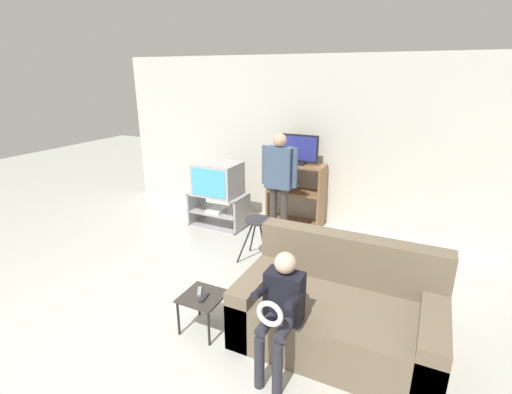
{
  "coord_description": "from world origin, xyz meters",
  "views": [
    {
      "loc": [
        2.02,
        -1.75,
        2.34
      ],
      "look_at": [
        0.16,
        2.1,
        0.9
      ],
      "focal_mm": 26.0,
      "sensor_mm": 36.0,
      "label": 1
    }
  ],
  "objects_px": {
    "media_shelf": "(296,194)",
    "couch": "(339,312)",
    "remote_control_white": "(200,292)",
    "television_main": "(218,179)",
    "folding_stool": "(258,227)",
    "snack_table": "(203,300)",
    "person_seated_child": "(280,306)",
    "remote_control_black": "(204,298)",
    "television_flat": "(299,150)",
    "person_standing_adult": "(279,177)",
    "tv_stand": "(219,210)"
  },
  "relations": [
    {
      "from": "media_shelf",
      "to": "couch",
      "type": "bearing_deg",
      "value": -62.01
    },
    {
      "from": "media_shelf",
      "to": "remote_control_white",
      "type": "bearing_deg",
      "value": -88.58
    },
    {
      "from": "television_main",
      "to": "folding_stool",
      "type": "distance_m",
      "value": 1.35
    },
    {
      "from": "snack_table",
      "to": "person_seated_child",
      "type": "xyz_separation_m",
      "value": [
        0.84,
        -0.17,
        0.3
      ]
    },
    {
      "from": "couch",
      "to": "folding_stool",
      "type": "bearing_deg",
      "value": 140.55
    },
    {
      "from": "television_main",
      "to": "remote_control_black",
      "type": "relative_size",
      "value": 4.61
    },
    {
      "from": "couch",
      "to": "person_seated_child",
      "type": "distance_m",
      "value": 0.73
    },
    {
      "from": "television_flat",
      "to": "remote_control_white",
      "type": "distance_m",
      "value": 2.94
    },
    {
      "from": "remote_control_white",
      "to": "person_standing_adult",
      "type": "height_order",
      "value": "person_standing_adult"
    },
    {
      "from": "television_flat",
      "to": "couch",
      "type": "distance_m",
      "value": 2.91
    },
    {
      "from": "television_main",
      "to": "television_flat",
      "type": "relative_size",
      "value": 1.12
    },
    {
      "from": "media_shelf",
      "to": "folding_stool",
      "type": "distance_m",
      "value": 1.38
    },
    {
      "from": "tv_stand",
      "to": "remote_control_black",
      "type": "xyz_separation_m",
      "value": [
        1.25,
        -2.3,
        0.12
      ]
    },
    {
      "from": "person_seated_child",
      "to": "tv_stand",
      "type": "bearing_deg",
      "value": 130.12
    },
    {
      "from": "media_shelf",
      "to": "television_flat",
      "type": "height_order",
      "value": "television_flat"
    },
    {
      "from": "tv_stand",
      "to": "couch",
      "type": "bearing_deg",
      "value": -38.06
    },
    {
      "from": "remote_control_black",
      "to": "couch",
      "type": "xyz_separation_m",
      "value": [
        1.14,
        0.43,
        -0.08
      ]
    },
    {
      "from": "person_seated_child",
      "to": "couch",
      "type": "bearing_deg",
      "value": 58.76
    },
    {
      "from": "person_standing_adult",
      "to": "folding_stool",
      "type": "bearing_deg",
      "value": -87.72
    },
    {
      "from": "tv_stand",
      "to": "media_shelf",
      "type": "bearing_deg",
      "value": 28.62
    },
    {
      "from": "person_seated_child",
      "to": "folding_stool",
      "type": "bearing_deg",
      "value": 120.67
    },
    {
      "from": "tv_stand",
      "to": "person_standing_adult",
      "type": "relative_size",
      "value": 0.56
    },
    {
      "from": "snack_table",
      "to": "person_seated_child",
      "type": "relative_size",
      "value": 0.37
    },
    {
      "from": "person_seated_child",
      "to": "television_flat",
      "type": "bearing_deg",
      "value": 107.22
    },
    {
      "from": "tv_stand",
      "to": "television_main",
      "type": "distance_m",
      "value": 0.52
    },
    {
      "from": "remote_control_black",
      "to": "television_main",
      "type": "bearing_deg",
      "value": 110.75
    },
    {
      "from": "television_main",
      "to": "snack_table",
      "type": "bearing_deg",
      "value": -62.09
    },
    {
      "from": "television_flat",
      "to": "remote_control_white",
      "type": "height_order",
      "value": "television_flat"
    },
    {
      "from": "television_main",
      "to": "folding_stool",
      "type": "xyz_separation_m",
      "value": [
        1.06,
        -0.77,
        -0.31
      ]
    },
    {
      "from": "folding_stool",
      "to": "person_standing_adult",
      "type": "xyz_separation_m",
      "value": [
        -0.03,
        0.75,
        0.47
      ]
    },
    {
      "from": "television_main",
      "to": "person_standing_adult",
      "type": "xyz_separation_m",
      "value": [
        1.03,
        -0.02,
        0.16
      ]
    },
    {
      "from": "media_shelf",
      "to": "person_seated_child",
      "type": "distance_m",
      "value": 3.17
    },
    {
      "from": "folding_stool",
      "to": "remote_control_black",
      "type": "relative_size",
      "value": 4.01
    },
    {
      "from": "couch",
      "to": "person_seated_child",
      "type": "relative_size",
      "value": 1.67
    },
    {
      "from": "media_shelf",
      "to": "remote_control_black",
      "type": "xyz_separation_m",
      "value": [
        0.17,
        -2.89,
        -0.13
      ]
    },
    {
      "from": "folding_stool",
      "to": "person_standing_adult",
      "type": "bearing_deg",
      "value": 92.28
    },
    {
      "from": "television_main",
      "to": "remote_control_black",
      "type": "distance_m",
      "value": 2.62
    },
    {
      "from": "snack_table",
      "to": "tv_stand",
      "type": "bearing_deg",
      "value": 118.02
    },
    {
      "from": "snack_table",
      "to": "couch",
      "type": "relative_size",
      "value": 0.22
    },
    {
      "from": "tv_stand",
      "to": "media_shelf",
      "type": "xyz_separation_m",
      "value": [
        1.08,
        0.59,
        0.25
      ]
    },
    {
      "from": "folding_stool",
      "to": "tv_stand",
      "type": "bearing_deg",
      "value": 143.7
    },
    {
      "from": "remote_control_white",
      "to": "person_seated_child",
      "type": "xyz_separation_m",
      "value": [
        0.9,
        -0.2,
        0.24
      ]
    },
    {
      "from": "television_flat",
      "to": "remote_control_white",
      "type": "relative_size",
      "value": 4.13
    },
    {
      "from": "snack_table",
      "to": "person_standing_adult",
      "type": "bearing_deg",
      "value": 94.1
    },
    {
      "from": "tv_stand",
      "to": "remote_control_black",
      "type": "relative_size",
      "value": 6.11
    },
    {
      "from": "tv_stand",
      "to": "couch",
      "type": "height_order",
      "value": "couch"
    },
    {
      "from": "remote_control_white",
      "to": "couch",
      "type": "height_order",
      "value": "couch"
    },
    {
      "from": "television_main",
      "to": "remote_control_black",
      "type": "height_order",
      "value": "television_main"
    },
    {
      "from": "tv_stand",
      "to": "person_seated_child",
      "type": "distance_m",
      "value": 3.2
    },
    {
      "from": "television_main",
      "to": "television_flat",
      "type": "xyz_separation_m",
      "value": [
        1.1,
        0.6,
        0.43
      ]
    }
  ]
}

